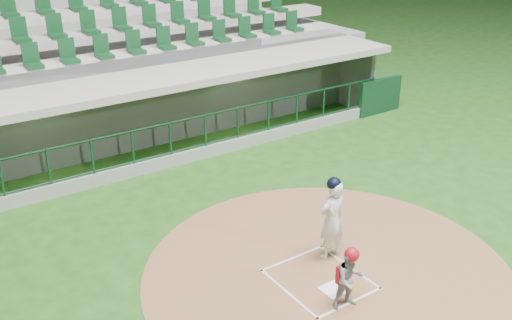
{
  "coord_description": "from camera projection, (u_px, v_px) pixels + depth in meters",
  "views": [
    {
      "loc": [
        -6.03,
        -7.04,
        6.55
      ],
      "look_at": [
        0.5,
        2.6,
        1.3
      ],
      "focal_mm": 40.0,
      "sensor_mm": 36.0,
      "label": 1
    }
  ],
  "objects": [
    {
      "name": "dirt_circle",
      "position": [
        328.0,
        272.0,
        11.08
      ],
      "size": [
        7.2,
        7.2,
        0.01
      ],
      "primitive_type": "cylinder",
      "color": "brown",
      "rests_on": "ground"
    },
    {
      "name": "ground",
      "position": [
        309.0,
        272.0,
        11.08
      ],
      "size": [
        120.0,
        120.0,
        0.0
      ],
      "primitive_type": "plane",
      "color": "#1D4915",
      "rests_on": "ground"
    },
    {
      "name": "batter_box_chalk",
      "position": [
        319.0,
        279.0,
        10.85
      ],
      "size": [
        1.55,
        1.8,
        0.01
      ],
      "color": "white",
      "rests_on": "ground"
    },
    {
      "name": "seating_deck",
      "position": [
        102.0,
        74.0,
        18.73
      ],
      "size": [
        17.0,
        6.72,
        5.15
      ],
      "color": "gray",
      "rests_on": "ground"
    },
    {
      "name": "home_plate",
      "position": [
        333.0,
        290.0,
        10.55
      ],
      "size": [
        0.43,
        0.43,
        0.02
      ],
      "primitive_type": "cube",
      "color": "white",
      "rests_on": "dirt_circle"
    },
    {
      "name": "catcher",
      "position": [
        350.0,
        278.0,
        9.91
      ],
      "size": [
        0.62,
        0.53,
        1.21
      ],
      "color": "gray",
      "rests_on": "dirt_circle"
    },
    {
      "name": "batter",
      "position": [
        332.0,
        218.0,
        11.2
      ],
      "size": [
        0.86,
        0.86,
        1.78
      ],
      "color": "white",
      "rests_on": "dirt_circle"
    },
    {
      "name": "dugout_structure",
      "position": [
        144.0,
        113.0,
        16.65
      ],
      "size": [
        16.4,
        3.7,
        3.0
      ],
      "color": "slate",
      "rests_on": "ground"
    }
  ]
}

